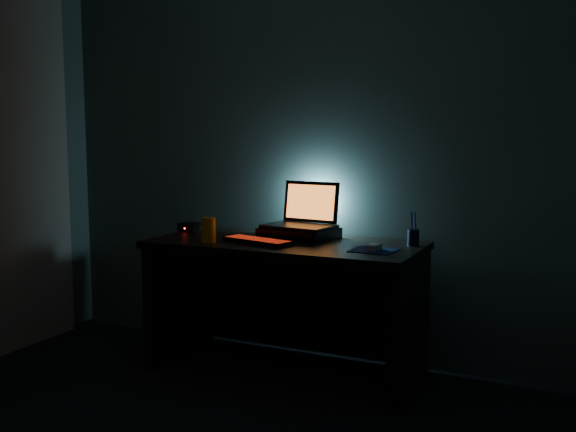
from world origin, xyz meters
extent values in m
cube|color=#434D47|center=(0.00, 2.00, 1.25)|extent=(3.50, 0.00, 2.50)
cube|color=black|center=(0.00, 1.62, 0.73)|extent=(1.50, 0.70, 0.04)
cube|color=black|center=(-0.71, 1.62, 0.35)|extent=(0.06, 0.64, 0.71)
cube|color=black|center=(0.71, 1.62, 0.35)|extent=(0.06, 0.64, 0.71)
cube|color=black|center=(0.00, 1.95, 0.35)|extent=(1.38, 0.02, 0.65)
cube|color=beige|center=(-1.71, 1.42, 1.15)|extent=(0.06, 0.65, 2.30)
cube|color=black|center=(0.02, 1.75, 0.78)|extent=(0.44, 0.35, 0.06)
cube|color=black|center=(0.02, 1.75, 0.82)|extent=(0.41, 0.31, 0.02)
cube|color=black|center=(0.04, 1.88, 0.95)|extent=(0.36, 0.10, 0.24)
cube|color=orange|center=(0.04, 1.88, 0.95)|extent=(0.32, 0.08, 0.20)
cube|color=black|center=(-0.11, 1.49, 0.76)|extent=(0.43, 0.23, 0.02)
cube|color=red|center=(-0.11, 1.49, 0.77)|extent=(0.41, 0.21, 0.00)
cube|color=#0B1E51|center=(0.54, 1.53, 0.75)|extent=(0.23, 0.21, 0.00)
cube|color=#9A999F|center=(0.54, 1.53, 0.77)|extent=(0.06, 0.10, 0.03)
cylinder|color=black|center=(0.68, 1.77, 0.79)|extent=(0.07, 0.07, 0.09)
cylinder|color=orange|center=(-0.37, 1.41, 0.82)|extent=(0.10, 0.10, 0.14)
cube|color=black|center=(-0.68, 1.73, 0.77)|extent=(0.18, 0.16, 0.05)
sphere|color=#FF0C07|center=(-0.70, 1.67, 0.77)|extent=(0.01, 0.01, 0.01)
camera|label=1|loc=(1.50, -1.56, 1.31)|focal=40.00mm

